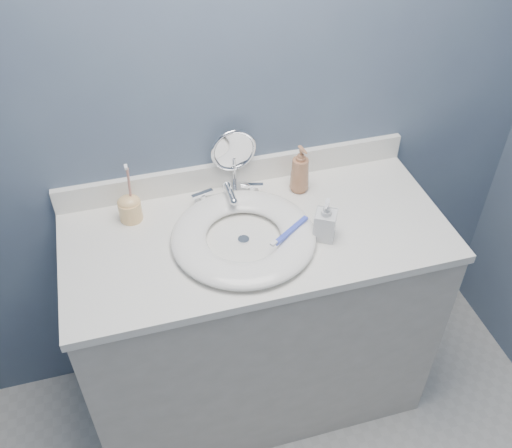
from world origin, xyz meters
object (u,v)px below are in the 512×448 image
object	(u,v)px
soap_bottle_clear	(326,219)
toothbrush_holder	(130,207)
soap_bottle_amber	(300,169)
makeup_mirror	(234,157)

from	to	relation	value
soap_bottle_clear	toothbrush_holder	world-z (taller)	toothbrush_holder
soap_bottle_clear	toothbrush_holder	size ratio (longest dim) A/B	0.68
soap_bottle_amber	makeup_mirror	bearing A→B (deg)	150.47
makeup_mirror	soap_bottle_clear	bearing A→B (deg)	-60.95
soap_bottle_clear	toothbrush_holder	distance (m)	0.62
soap_bottle_clear	makeup_mirror	bearing A→B (deg)	152.70
soap_bottle_amber	soap_bottle_clear	bearing A→B (deg)	-100.88
makeup_mirror	soap_bottle_clear	world-z (taller)	makeup_mirror
toothbrush_holder	soap_bottle_clear	bearing A→B (deg)	-23.59
soap_bottle_amber	soap_bottle_clear	size ratio (longest dim) A/B	1.20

